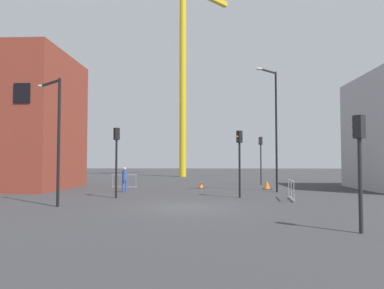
{
  "coord_description": "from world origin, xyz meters",
  "views": [
    {
      "loc": [
        0.94,
        -16.52,
        2.16
      ],
      "look_at": [
        0.0,
        4.56,
        3.11
      ],
      "focal_mm": 33.25,
      "sensor_mm": 36.0,
      "label": 1
    }
  ],
  "objects": [
    {
      "name": "safety_barrier_mid_span",
      "position": [
        5.48,
        3.15,
        0.56
      ],
      "size": [
        0.31,
        2.42,
        1.08
      ],
      "color": "#9EA0A5",
      "rests_on": "ground"
    },
    {
      "name": "pedestrian_walking",
      "position": [
        -4.76,
        7.63,
        0.98
      ],
      "size": [
        0.34,
        0.34,
        1.69
      ],
      "color": "#33519E",
      "rests_on": "ground"
    },
    {
      "name": "traffic_light_corner",
      "position": [
        2.78,
        4.26,
        2.62
      ],
      "size": [
        0.37,
        0.37,
        3.9
      ],
      "color": "black",
      "rests_on": "ground"
    },
    {
      "name": "traffic_cone_on_verge",
      "position": [
        0.4,
        11.37,
        0.25
      ],
      "size": [
        0.53,
        0.53,
        0.54
      ],
      "color": "black",
      "rests_on": "ground"
    },
    {
      "name": "traffic_light_island",
      "position": [
        -4.34,
        3.8,
        2.72
      ],
      "size": [
        0.37,
        0.37,
        4.05
      ],
      "color": "black",
      "rests_on": "ground"
    },
    {
      "name": "safety_barrier_front",
      "position": [
        -5.55,
        10.86,
        0.56
      ],
      "size": [
        2.02,
        0.16,
        1.08
      ],
      "color": "gray",
      "rests_on": "ground"
    },
    {
      "name": "traffic_cone_orange",
      "position": [
        5.41,
        10.6,
        0.3
      ],
      "size": [
        0.63,
        0.63,
        0.64
      ],
      "color": "black",
      "rests_on": "ground"
    },
    {
      "name": "ground",
      "position": [
        0.0,
        0.0,
        0.0
      ],
      "size": [
        160.0,
        160.0,
        0.0
      ],
      "primitive_type": "plane",
      "color": "#333335"
    },
    {
      "name": "traffic_light_crosswalk",
      "position": [
        5.63,
        15.14,
        2.83
      ],
      "size": [
        0.39,
        0.33,
        4.24
      ],
      "color": "#2D2D30",
      "rests_on": "ground"
    },
    {
      "name": "brick_building",
      "position": [
        -13.28,
        10.1,
        5.13
      ],
      "size": [
        7.16,
        8.51,
        10.25
      ],
      "color": "brown",
      "rests_on": "ground"
    },
    {
      "name": "construction_crane",
      "position": [
        -2.28,
        30.79,
        16.8
      ],
      "size": [
        10.37,
        10.96,
        26.62
      ],
      "color": "yellow",
      "rests_on": "ground"
    },
    {
      "name": "traffic_light_near",
      "position": [
        5.48,
        -5.67,
        2.39
      ],
      "size": [
        0.36,
        0.38,
        3.52
      ],
      "color": "#232326",
      "rests_on": "ground"
    },
    {
      "name": "streetlamp_tall",
      "position": [
        5.49,
        7.95,
        4.88
      ],
      "size": [
        1.63,
        1.5,
        8.31
      ],
      "color": "black",
      "rests_on": "ground"
    },
    {
      "name": "streetlamp_short",
      "position": [
        -6.34,
        0.1,
        3.71
      ],
      "size": [
        1.73,
        1.39,
        6.07
      ],
      "color": "black",
      "rests_on": "ground"
    }
  ]
}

